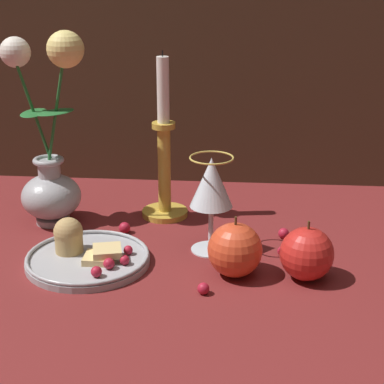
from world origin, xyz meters
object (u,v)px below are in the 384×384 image
object	(u,v)px
apple_beside_vase	(307,254)
vase	(50,157)
wine_glass	(211,186)
plate_with_pastries	(85,254)
apple_near_glass	(235,250)
candlestick	(164,163)

from	to	relation	value
apple_beside_vase	vase	bearing A→B (deg)	157.58
vase	wine_glass	bearing A→B (deg)	-18.02
vase	plate_with_pastries	size ratio (longest dim) A/B	1.75
vase	apple_near_glass	size ratio (longest dim) A/B	3.58
plate_with_pastries	apple_beside_vase	world-z (taller)	apple_beside_vase
candlestick	wine_glass	bearing A→B (deg)	-56.66
vase	candlestick	distance (m)	0.20
apple_beside_vase	candlestick	bearing A→B (deg)	136.57
vase	candlestick	xyz separation A→B (m)	(0.19, 0.05, -0.02)
vase	candlestick	size ratio (longest dim) A/B	1.12
candlestick	apple_beside_vase	xyz separation A→B (m)	(0.23, -0.22, -0.06)
vase	apple_beside_vase	bearing A→B (deg)	-22.42
wine_glass	apple_beside_vase	distance (m)	0.18
vase	apple_beside_vase	size ratio (longest dim) A/B	3.66
candlestick	plate_with_pastries	bearing A→B (deg)	-116.31
wine_glass	apple_near_glass	bearing A→B (deg)	-64.02
wine_glass	candlestick	bearing A→B (deg)	123.34
candlestick	apple_near_glass	distance (m)	0.26
wine_glass	apple_beside_vase	world-z (taller)	wine_glass
plate_with_pastries	candlestick	size ratio (longest dim) A/B	0.64
plate_with_pastries	wine_glass	distance (m)	0.22
wine_glass	apple_near_glass	world-z (taller)	wine_glass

